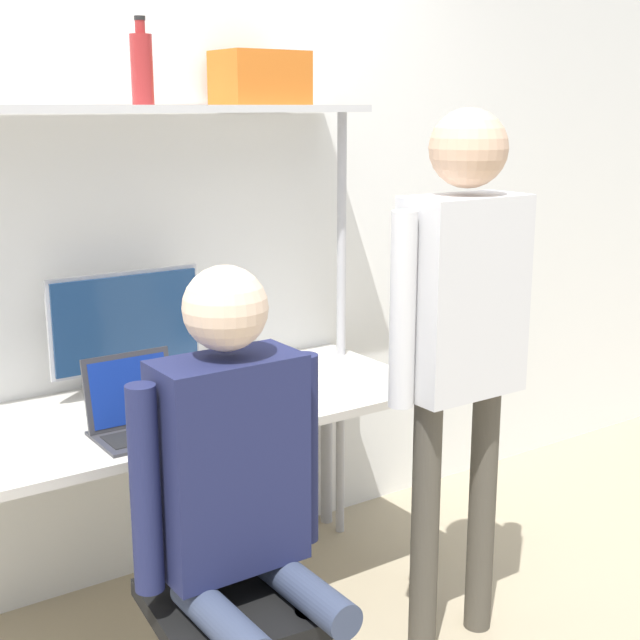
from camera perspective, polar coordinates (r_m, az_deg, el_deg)
wall_back at (r=3.22m, az=-12.73°, el=6.31°), size 8.00×0.06×2.70m
desk at (r=3.03m, az=-9.27°, el=-6.85°), size 1.78×0.72×0.77m
shelf_unit at (r=3.03m, az=-11.48°, el=8.94°), size 1.69×0.31×1.74m
monitor at (r=3.10m, az=-12.27°, el=-0.49°), size 0.54×0.19×0.43m
laptop at (r=2.77m, az=-11.69°, el=-5.76°), size 0.28×0.23×0.24m
cell_phone at (r=2.88m, az=-6.90°, el=-6.13°), size 0.07×0.15×0.01m
person_seated at (r=2.38m, az=-5.40°, el=-10.05°), size 0.55×0.47×1.35m
person_standing at (r=2.76m, az=9.08°, el=0.32°), size 0.55×0.23×1.73m
bottle_red at (r=3.03m, az=-11.33°, el=15.57°), size 0.07×0.07×0.28m
storage_box at (r=3.23m, az=-3.86°, el=15.20°), size 0.30×0.22×0.18m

